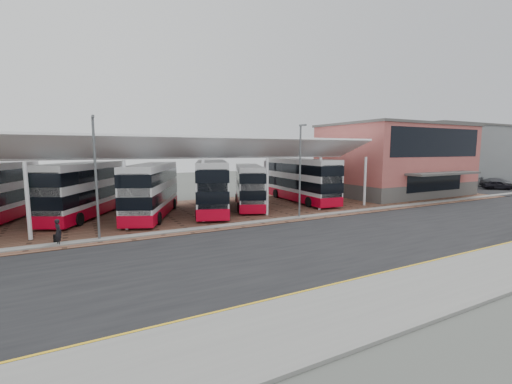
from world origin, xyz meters
TOP-DOWN VIEW (x-y plane):
  - ground at (0.00, 0.00)m, footprint 140.00×140.00m
  - road at (0.00, -1.00)m, footprint 120.00×14.00m
  - forecourt at (2.00, 13.00)m, footprint 72.00×16.00m
  - sidewalk at (0.00, -9.00)m, footprint 120.00×4.00m
  - north_kerb at (0.00, 6.20)m, footprint 120.00×0.80m
  - carpark_surface at (44.00, 10.00)m, footprint 22.00×10.00m
  - yellow_line_near at (0.00, -7.00)m, footprint 120.00×0.12m
  - yellow_line_far at (0.00, -6.70)m, footprint 120.00×0.12m
  - canopy at (-6.00, 13.94)m, footprint 37.00×11.63m
  - terminal at (23.00, 13.92)m, footprint 18.40×14.40m
  - warehouse at (48.00, 24.00)m, footprint 30.50×20.50m
  - lamp_west at (-14.00, 6.27)m, footprint 0.16×0.90m
  - lamp_east at (2.00, 6.27)m, footprint 0.16×0.90m
  - bus_1 at (-14.49, 15.44)m, footprint 7.86×11.47m
  - bus_2 at (-9.24, 12.84)m, footprint 6.97×11.35m
  - bus_3 at (-3.61, 12.88)m, footprint 6.57×11.93m
  - bus_4 at (0.70, 13.50)m, footprint 6.26×10.49m
  - bus_5 at (7.63, 13.86)m, footprint 3.69×12.00m
  - pedestrian at (-16.30, 6.09)m, footprint 0.61×0.71m
  - suitcase at (-16.48, 6.83)m, footprint 0.31×0.22m
  - carpark_car_a at (40.19, 9.72)m, footprint 3.91×3.79m
  - carpark_car_b at (43.24, 10.98)m, footprint 3.57×5.57m

SIDE VIEW (x-z plane):
  - ground at x=0.00m, z-range 0.00..0.00m
  - road at x=0.00m, z-range 0.00..0.02m
  - yellow_line_near at x=0.00m, z-range 0.02..0.03m
  - yellow_line_far at x=0.00m, z-range 0.02..0.03m
  - forecourt at x=2.00m, z-range 0.00..0.06m
  - carpark_surface at x=44.00m, z-range 0.00..0.08m
  - sidewalk at x=0.00m, z-range 0.00..0.14m
  - north_kerb at x=0.00m, z-range 0.00..0.14m
  - suitcase at x=-16.48m, z-range 0.06..0.60m
  - carpark_car_a at x=40.19m, z-range 0.08..1.40m
  - carpark_car_b at x=43.24m, z-range 0.08..1.58m
  - pedestrian at x=-16.30m, z-range 0.06..1.71m
  - bus_4 at x=0.70m, z-range 0.05..4.33m
  - bus_2 at x=-9.24m, z-range 0.05..4.69m
  - bus_1 at x=-14.49m, z-range 0.04..4.82m
  - bus_3 at x=-3.61m, z-range 0.04..4.87m
  - bus_5 at x=7.63m, z-range 0.04..4.91m
  - lamp_west at x=-14.00m, z-range 0.32..8.40m
  - lamp_east at x=2.00m, z-range 0.32..8.40m
  - terminal at x=23.00m, z-range 0.03..9.28m
  - warehouse at x=48.00m, z-range 0.03..10.28m
  - canopy at x=-6.00m, z-range 2.26..9.33m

